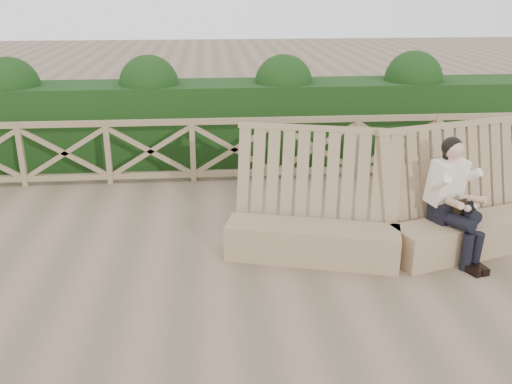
{
  "coord_description": "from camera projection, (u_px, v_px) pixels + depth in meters",
  "views": [
    {
      "loc": [
        -0.42,
        -5.97,
        3.25
      ],
      "look_at": [
        0.12,
        0.4,
        0.9
      ],
      "focal_mm": 40.0,
      "sensor_mm": 36.0,
      "label": 1
    }
  ],
  "objects": [
    {
      "name": "bench",
      "position": [
        391.0,
        224.0,
        7.17
      ],
      "size": [
        4.21,
        1.33,
        1.59
      ],
      "rotation": [
        0.0,
        0.0,
        -0.01
      ],
      "color": "olive",
      "rests_on": "ground"
    },
    {
      "name": "ground",
      "position": [
        249.0,
        275.0,
        6.74
      ],
      "size": [
        60.0,
        60.0,
        0.0
      ],
      "primitive_type": "plane",
      "color": "brown",
      "rests_on": "ground"
    },
    {
      "name": "hedge",
      "position": [
        231.0,
        122.0,
        10.88
      ],
      "size": [
        12.0,
        1.2,
        1.5
      ],
      "primitive_type": "cube",
      "color": "black",
      "rests_on": "ground"
    },
    {
      "name": "woman",
      "position": [
        453.0,
        196.0,
        6.97
      ],
      "size": [
        0.63,
        0.99,
        1.52
      ],
      "rotation": [
        0.0,
        0.0,
        0.42
      ],
      "color": "black",
      "rests_on": "ground"
    },
    {
      "name": "guardrail",
      "position": [
        234.0,
        149.0,
        9.82
      ],
      "size": [
        10.1,
        0.09,
        1.1
      ],
      "color": "olive",
      "rests_on": "ground"
    }
  ]
}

